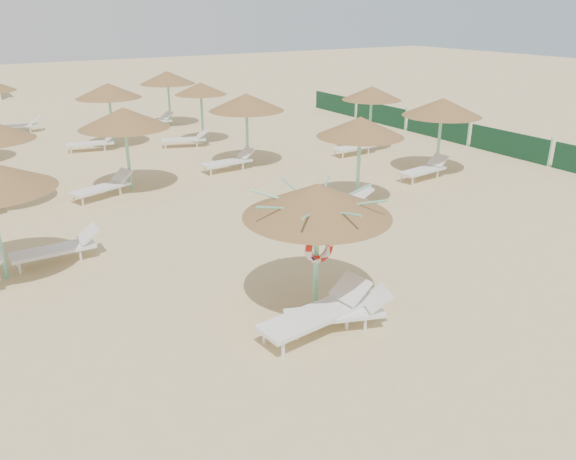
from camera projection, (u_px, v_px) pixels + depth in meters
ground at (297, 305)px, 11.52m from camera, size 120.00×120.00×0.00m
main_palapa at (317, 201)px, 10.71m from camera, size 2.90×2.90×2.60m
lounger_main_a at (319, 312)px, 10.47m from camera, size 2.37×0.95×0.84m
lounger_main_b at (341, 311)px, 10.61m from camera, size 2.08×1.23×0.73m
palapa_field at (161, 106)px, 20.61m from camera, size 18.14×19.41×2.73m
windbreak_fence at (437, 127)px, 26.01m from camera, size 0.08×19.84×1.10m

